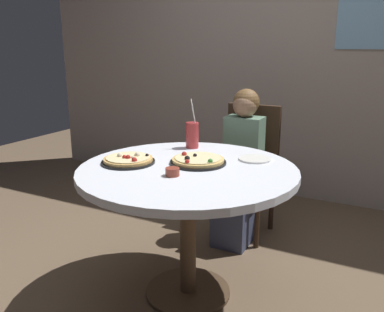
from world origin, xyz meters
name	(u,v)px	position (x,y,z in m)	size (l,w,h in m)	color
ground_plane	(188,292)	(0.00, 0.00, 0.00)	(8.00, 8.00, 0.00)	brown
wall_with_window	(289,36)	(0.00, 1.89, 1.45)	(5.20, 0.14, 2.90)	#A8998E
dining_table	(188,186)	(0.00, 0.00, 0.65)	(1.16, 1.16, 0.75)	silver
chair_wooden	(248,163)	(0.00, 0.96, 0.53)	(0.40, 0.40, 0.95)	#382619
diner_child	(239,175)	(0.00, 0.78, 0.48)	(0.26, 0.41, 1.08)	#3F4766
pizza_veggie	(198,161)	(0.01, 0.09, 0.77)	(0.31, 0.31, 0.05)	black
pizza_cheese	(128,160)	(-0.33, -0.07, 0.77)	(0.29, 0.29, 0.05)	black
soda_cup	(192,135)	(-0.17, 0.39, 0.83)	(0.08, 0.08, 0.31)	#B73333
sauce_bowl	(172,172)	(0.00, -0.16, 0.77)	(0.07, 0.07, 0.04)	brown
plate_small	(255,159)	(0.27, 0.30, 0.76)	(0.18, 0.18, 0.01)	white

